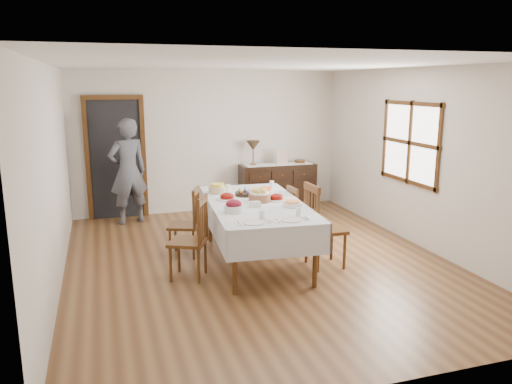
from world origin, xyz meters
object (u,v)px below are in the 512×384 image
object	(u,v)px
chair_right_far	(300,217)
table_lamp	(253,146)
chair_right_near	(322,225)
person	(128,168)
chair_left_near	(192,237)
dining_table	(256,209)
sideboard	(277,186)
chair_left_far	(187,222)

from	to	relation	value
chair_right_far	table_lamp	distance (m)	2.45
chair_right_far	table_lamp	xyz separation A→B (m)	(0.00, 2.33, 0.76)
chair_right_near	person	xyz separation A→B (m)	(-2.27, 2.91, 0.40)
chair_left_near	chair_right_far	size ratio (longest dim) A/B	1.13
dining_table	person	world-z (taller)	person
sideboard	chair_left_near	bearing A→B (deg)	-126.18
chair_right_near	chair_right_far	world-z (taller)	chair_right_near
chair_left_near	chair_right_far	world-z (taller)	chair_left_near
chair_left_far	table_lamp	bearing A→B (deg)	164.81
dining_table	table_lamp	xyz separation A→B (m)	(0.79, 2.71, 0.49)
sideboard	person	xyz separation A→B (m)	(-2.78, -0.21, 0.53)
sideboard	chair_right_far	bearing A→B (deg)	-101.83
dining_table	person	xyz separation A→B (m)	(-1.51, 2.47, 0.24)
person	dining_table	bearing A→B (deg)	104.38
chair_right_near	sideboard	bearing A→B (deg)	-9.71
dining_table	sideboard	distance (m)	2.99
person	chair_left_near	bearing A→B (deg)	84.76
table_lamp	sideboard	bearing A→B (deg)	-3.14
sideboard	person	bearing A→B (deg)	-175.66
dining_table	chair_right_far	size ratio (longest dim) A/B	2.72
dining_table	chair_left_near	xyz separation A→B (m)	(-0.92, -0.33, -0.20)
chair_right_far	sideboard	xyz separation A→B (m)	(0.48, 2.31, -0.03)
chair_left_far	person	bearing A→B (deg)	-139.71
chair_left_near	chair_left_far	size ratio (longest dim) A/B	1.07
chair_right_far	person	xyz separation A→B (m)	(-2.30, 2.09, 0.50)
chair_left_far	chair_right_far	distance (m)	1.64
chair_left_far	chair_right_far	xyz separation A→B (m)	(1.63, -0.14, -0.03)
dining_table	chair_left_far	distance (m)	1.01
chair_right_far	table_lamp	bearing A→B (deg)	-2.54
chair_right_far	sideboard	bearing A→B (deg)	-14.31
chair_left_near	person	size ratio (longest dim) A/B	0.54
chair_left_near	chair_right_near	distance (m)	1.69
chair_left_far	chair_right_far	world-z (taller)	chair_left_far
chair_right_near	table_lamp	size ratio (longest dim) A/B	2.42
chair_left_near	table_lamp	world-z (taller)	table_lamp
chair_left_far	chair_right_near	size ratio (longest dim) A/B	0.87
table_lamp	chair_left_far	bearing A→B (deg)	-126.68
chair_left_far	table_lamp	xyz separation A→B (m)	(1.63, 2.19, 0.73)
dining_table	chair_left_near	distance (m)	1.00
dining_table	chair_right_far	xyz separation A→B (m)	(0.79, 0.38, -0.27)
chair_left_near	person	bearing A→B (deg)	-142.86
chair_right_near	chair_right_far	size ratio (longest dim) A/B	1.22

